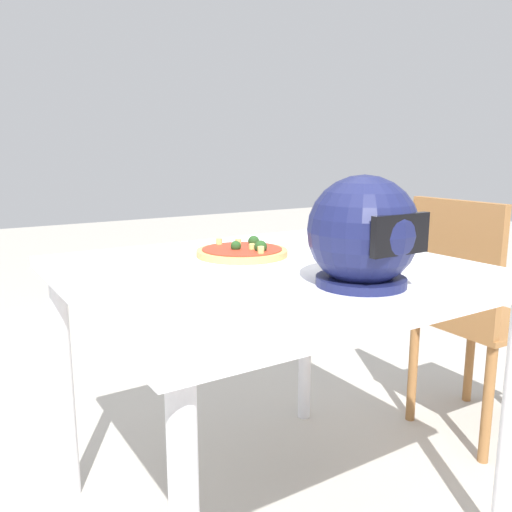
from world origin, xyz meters
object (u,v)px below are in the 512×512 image
(chair_side, at_px, (468,306))
(motorcycle_helmet, at_px, (363,234))
(dining_table, at_px, (271,298))
(pizza, at_px, (243,252))

(chair_side, bearing_deg, motorcycle_helmet, 19.38)
(dining_table, height_order, pizza, pizza)
(pizza, distance_m, motorcycle_helmet, 0.41)
(dining_table, height_order, motorcycle_helmet, motorcycle_helmet)
(chair_side, bearing_deg, pizza, -6.84)
(dining_table, distance_m, motorcycle_helmet, 0.35)
(motorcycle_helmet, xyz_separation_m, chair_side, (-0.82, -0.29, -0.37))
(dining_table, distance_m, pizza, 0.16)
(dining_table, bearing_deg, motorcycle_helmet, 102.44)
(motorcycle_helmet, bearing_deg, chair_side, -160.62)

